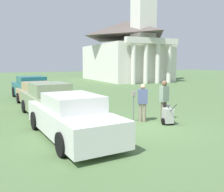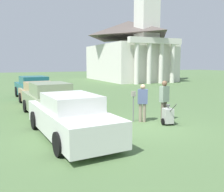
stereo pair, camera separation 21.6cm
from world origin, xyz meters
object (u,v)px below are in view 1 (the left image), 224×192
parked_car_white (71,117)px  equipment_cart (168,115)px  parked_car_teal (31,88)px  church (127,45)px  person_supervisor (164,98)px  person_worker (143,101)px  parking_meter (133,100)px  parked_car_tan (38,95)px  parked_car_sage (49,101)px

parked_car_white → equipment_cart: (4.11, 0.01, -0.31)m
parked_car_teal → equipment_cart: (4.11, -10.20, -0.36)m
equipment_cart → church: church is taller
person_supervisor → church: 25.92m
person_supervisor → church: church is taller
parked_car_teal → person_supervisor: bearing=-70.4°
parked_car_teal → church: bearing=37.6°
person_supervisor → person_worker: bearing=-32.3°
equipment_cart → parking_meter: bearing=147.2°
person_supervisor → equipment_cart: person_supervisor is taller
parked_car_white → parked_car_teal: (-0.00, 10.21, 0.04)m
parked_car_white → parked_car_tan: 7.05m
parked_car_teal → parked_car_white: bearing=-94.5°
person_worker → equipment_cart: 1.24m
parked_car_white → person_worker: bearing=9.9°
parked_car_tan → parking_meter: bearing=-67.3°
parked_car_teal → church: size_ratio=0.24×
parking_meter → person_worker: bearing=-30.3°
parked_car_sage → parking_meter: parked_car_sage is taller
parked_car_white → church: (15.06, 23.82, 4.28)m
person_worker → person_supervisor: 0.95m
parked_car_tan → parking_meter: parked_car_tan is taller
person_worker → church: bearing=-87.0°
church → parked_car_white: bearing=-122.3°
parked_car_tan → parking_meter: (3.08, -5.98, 0.28)m
parked_car_sage → parked_car_tan: parked_car_sage is taller
parked_car_sage → parking_meter: size_ratio=3.57×
parked_car_sage → equipment_cart: parked_car_sage is taller
person_supervisor → parked_car_white: bearing=-6.3°
parked_car_teal → person_worker: person_worker is taller
parked_car_sage → equipment_cart: size_ratio=4.75×
equipment_cart → parked_car_sage: bearing=150.6°
parked_car_sage → church: size_ratio=0.23×
parked_car_teal → parking_meter: 9.64m
parked_car_tan → church: bearing=43.6°
parked_car_white → person_supervisor: person_supervisor is taller
parked_car_sage → person_supervisor: (4.31, -3.22, 0.29)m
parked_car_sage → church: (15.06, 20.03, 4.25)m
parked_car_white → parked_car_teal: size_ratio=1.07×
church → person_worker: bearing=-116.9°
parked_car_white → church: 28.51m
parked_car_sage → parked_car_tan: 3.26m
parked_car_tan → parked_car_white: bearing=-94.5°
parking_meter → person_supervisor: size_ratio=0.75×
person_worker → person_supervisor: bearing=-168.5°
parked_car_teal → equipment_cart: size_ratio=4.93×
parked_car_tan → person_supervisor: bearing=-60.8°
parked_car_tan → equipment_cart: 8.16m
parked_car_tan → person_supervisor: person_supervisor is taller
equipment_cart → church: bearing=78.6°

